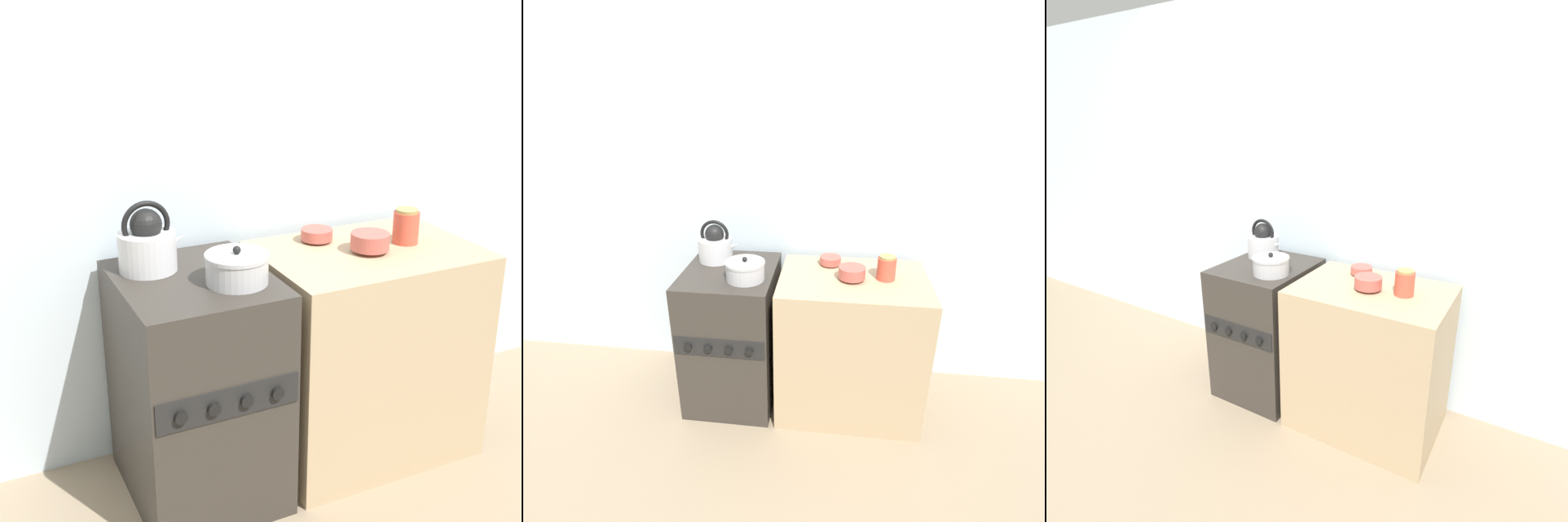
{
  "view_description": "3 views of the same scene",
  "coord_description": "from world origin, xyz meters",
  "views": [
    {
      "loc": [
        -0.78,
        -1.89,
        1.81
      ],
      "look_at": [
        0.24,
        0.27,
        0.9
      ],
      "focal_mm": 50.0,
      "sensor_mm": 36.0,
      "label": 1
    },
    {
      "loc": [
        0.59,
        -1.79,
        1.84
      ],
      "look_at": [
        0.32,
        0.29,
        0.95
      ],
      "focal_mm": 28.0,
      "sensor_mm": 36.0,
      "label": 2
    },
    {
      "loc": [
        1.45,
        -1.63,
        1.71
      ],
      "look_at": [
        0.32,
        0.28,
        0.96
      ],
      "focal_mm": 28.0,
      "sensor_mm": 36.0,
      "label": 3
    }
  ],
  "objects": [
    {
      "name": "wall_back",
      "position": [
        0.0,
        0.68,
        1.25
      ],
      "size": [
        7.0,
        0.06,
        2.5
      ],
      "color": "silver",
      "rests_on": "ground_plane"
    },
    {
      "name": "stove",
      "position": [
        0.0,
        0.3,
        0.43
      ],
      "size": [
        0.52,
        0.63,
        0.87
      ],
      "color": "#332D28",
      "rests_on": "ground_plane"
    },
    {
      "name": "counter",
      "position": [
        0.71,
        0.3,
        0.43
      ],
      "size": [
        0.83,
        0.59,
        0.86
      ],
      "color": "tan",
      "rests_on": "ground_plane"
    },
    {
      "name": "storage_jar",
      "position": [
        0.89,
        0.3,
        0.93
      ],
      "size": [
        0.1,
        0.1,
        0.14
      ],
      "color": "#CC4C38",
      "rests_on": "counter"
    },
    {
      "name": "cooking_pot",
      "position": [
        0.12,
        0.2,
        0.92
      ],
      "size": [
        0.22,
        0.22,
        0.13
      ],
      "color": "#B2B2B7",
      "rests_on": "stove"
    },
    {
      "name": "ground_plane",
      "position": [
        0.0,
        0.0,
        0.0
      ],
      "size": [
        12.0,
        12.0,
        0.0
      ],
      "primitive_type": "plane",
      "color": "gray"
    },
    {
      "name": "small_ceramic_bowl",
      "position": [
        0.58,
        0.46,
        0.89
      ],
      "size": [
        0.13,
        0.13,
        0.05
      ],
      "color": "#B75147",
      "rests_on": "counter"
    },
    {
      "name": "kettle",
      "position": [
        -0.12,
        0.44,
        0.96
      ],
      "size": [
        0.25,
        0.21,
        0.25
      ],
      "color": "silver",
      "rests_on": "stove"
    },
    {
      "name": "enamel_bowl",
      "position": [
        0.7,
        0.27,
        0.91
      ],
      "size": [
        0.15,
        0.15,
        0.08
      ],
      "color": "#B75147",
      "rests_on": "counter"
    }
  ]
}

